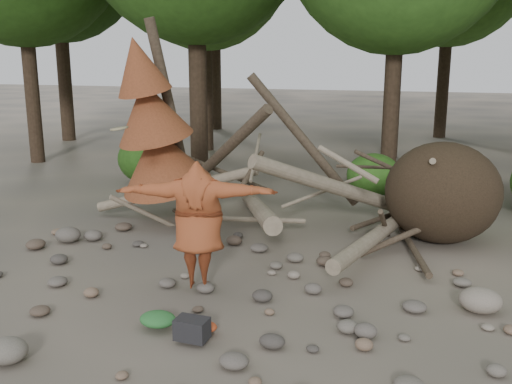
% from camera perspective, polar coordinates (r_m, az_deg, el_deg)
% --- Properties ---
extents(ground, '(120.00, 120.00, 0.00)m').
position_cam_1_polar(ground, '(8.30, -2.01, -11.83)').
color(ground, '#514C44').
rests_on(ground, ground).
extents(deadfall_pile, '(8.55, 5.24, 3.30)m').
position_cam_1_polar(deadfall_pile, '(11.54, 15.25, -0.11)').
color(deadfall_pile, '#332619').
rests_on(deadfall_pile, ground).
extents(dead_conifer, '(2.06, 2.16, 4.35)m').
position_cam_1_polar(dead_conifer, '(12.01, -10.10, 6.27)').
color(dead_conifer, '#4C3F30').
rests_on(dead_conifer, ground).
extents(bush_left, '(1.80, 1.80, 1.44)m').
position_cam_1_polar(bush_left, '(16.67, -10.60, 3.29)').
color(bush_left, '#265215').
rests_on(bush_left, ground).
extents(bush_mid, '(1.40, 1.40, 1.12)m').
position_cam_1_polar(bush_mid, '(15.21, 11.68, 1.70)').
color(bush_mid, '#33681E').
rests_on(bush_mid, ground).
extents(frisbee_thrower, '(3.06, 1.34, 2.36)m').
position_cam_1_polar(frisbee_thrower, '(8.67, -5.83, -3.27)').
color(frisbee_thrower, '#964222').
rests_on(frisbee_thrower, ground).
extents(backpack, '(0.41, 0.28, 0.27)m').
position_cam_1_polar(backpack, '(7.44, -6.41, -13.85)').
color(backpack, black).
rests_on(backpack, ground).
extents(cloth_green, '(0.49, 0.41, 0.19)m').
position_cam_1_polar(cloth_green, '(7.87, -9.78, -12.75)').
color(cloth_green, '#2A692F').
rests_on(cloth_green, ground).
extents(cloth_orange, '(0.33, 0.27, 0.12)m').
position_cam_1_polar(cloth_orange, '(7.67, -5.13, -13.61)').
color(cloth_orange, '#AD401D').
rests_on(cloth_orange, ground).
extents(boulder_front_left, '(0.50, 0.45, 0.30)m').
position_cam_1_polar(boulder_front_left, '(7.58, -23.62, -14.33)').
color(boulder_front_left, slate).
rests_on(boulder_front_left, ground).
extents(boulder_mid_right, '(0.60, 0.54, 0.36)m').
position_cam_1_polar(boulder_mid_right, '(8.80, 21.52, -10.03)').
color(boulder_mid_right, gray).
rests_on(boulder_mid_right, ground).
extents(boulder_mid_left, '(0.51, 0.46, 0.31)m').
position_cam_1_polar(boulder_mid_left, '(11.78, -18.28, -4.07)').
color(boulder_mid_left, '#5F5950').
rests_on(boulder_mid_left, ground).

